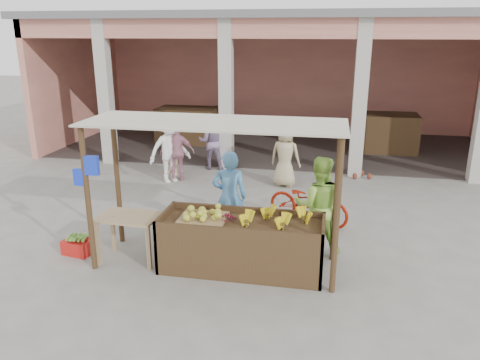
% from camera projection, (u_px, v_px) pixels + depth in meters
% --- Properties ---
extents(ground, '(60.00, 60.00, 0.00)m').
position_uv_depth(ground, '(212.00, 265.00, 7.71)').
color(ground, slate).
rests_on(ground, ground).
extents(market_building, '(14.40, 6.40, 4.20)m').
position_uv_depth(market_building, '(279.00, 63.00, 15.23)').
color(market_building, '#E08C75').
rests_on(market_building, ground).
extents(fruit_stall, '(2.60, 0.95, 0.80)m').
position_uv_depth(fruit_stall, '(242.00, 246.00, 7.50)').
color(fruit_stall, '#46301C').
rests_on(fruit_stall, ground).
extents(stall_awning, '(4.09, 1.35, 2.39)m').
position_uv_depth(stall_awning, '(210.00, 148.00, 7.17)').
color(stall_awning, '#46301C').
rests_on(stall_awning, ground).
extents(banana_heap, '(0.97, 0.53, 0.18)m').
position_uv_depth(banana_heap, '(274.00, 219.00, 7.29)').
color(banana_heap, yellow).
rests_on(banana_heap, fruit_stall).
extents(melon_tray, '(0.73, 0.63, 0.20)m').
position_uv_depth(melon_tray, '(203.00, 215.00, 7.44)').
color(melon_tray, '#96774D').
rests_on(melon_tray, fruit_stall).
extents(berry_heap, '(0.40, 0.33, 0.13)m').
position_uv_depth(berry_heap, '(226.00, 218.00, 7.41)').
color(berry_heap, maroon).
rests_on(berry_heap, fruit_stall).
extents(side_table, '(1.00, 0.69, 0.79)m').
position_uv_depth(side_table, '(129.00, 223.00, 7.73)').
color(side_table, tan).
rests_on(side_table, ground).
extents(papaya_pile, '(0.64, 0.36, 0.18)m').
position_uv_depth(papaya_pile, '(128.00, 211.00, 7.66)').
color(papaya_pile, '#4C852B').
rests_on(papaya_pile, side_table).
extents(red_crate, '(0.54, 0.43, 0.25)m').
position_uv_depth(red_crate, '(79.00, 247.00, 8.10)').
color(red_crate, red).
rests_on(red_crate, ground).
extents(plantain_bundle, '(0.39, 0.27, 0.08)m').
position_uv_depth(plantain_bundle, '(78.00, 238.00, 8.05)').
color(plantain_bundle, '#5E9034').
rests_on(plantain_bundle, red_crate).
extents(produce_sacks, '(0.84, 0.79, 0.64)m').
position_uv_depth(produce_sacks, '(363.00, 166.00, 12.18)').
color(produce_sacks, brown).
rests_on(produce_sacks, ground).
extents(vendor_blue, '(0.77, 0.62, 1.83)m').
position_uv_depth(vendor_blue, '(230.00, 194.00, 8.33)').
color(vendor_blue, '#5193C9').
rests_on(vendor_blue, ground).
extents(vendor_green, '(0.90, 0.55, 1.82)m').
position_uv_depth(vendor_green, '(319.00, 203.00, 7.91)').
color(vendor_green, '#9DD24D').
rests_on(vendor_green, ground).
extents(motorcycle, '(1.19, 1.86, 0.92)m').
position_uv_depth(motorcycle, '(308.00, 201.00, 9.28)').
color(motorcycle, maroon).
rests_on(motorcycle, ground).
extents(shopper_a, '(1.27, 1.24, 1.85)m').
position_uv_depth(shopper_a, '(169.00, 147.00, 11.72)').
color(shopper_a, white).
rests_on(shopper_a, ground).
extents(shopper_b, '(1.04, 0.76, 1.58)m').
position_uv_depth(shopper_b, '(177.00, 150.00, 11.88)').
color(shopper_b, '#C17E94').
rests_on(shopper_b, ground).
extents(shopper_c, '(0.92, 0.70, 1.70)m').
position_uv_depth(shopper_c, '(285.00, 153.00, 11.42)').
color(shopper_c, tan).
rests_on(shopper_c, ground).
extents(shopper_e, '(0.81, 0.77, 1.73)m').
position_uv_depth(shopper_e, '(171.00, 143.00, 12.34)').
color(shopper_e, '#DDB182').
rests_on(shopper_e, ground).
extents(shopper_f, '(0.87, 0.56, 1.69)m').
position_uv_depth(shopper_f, '(212.00, 139.00, 12.90)').
color(shopper_f, gray).
rests_on(shopper_f, ground).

